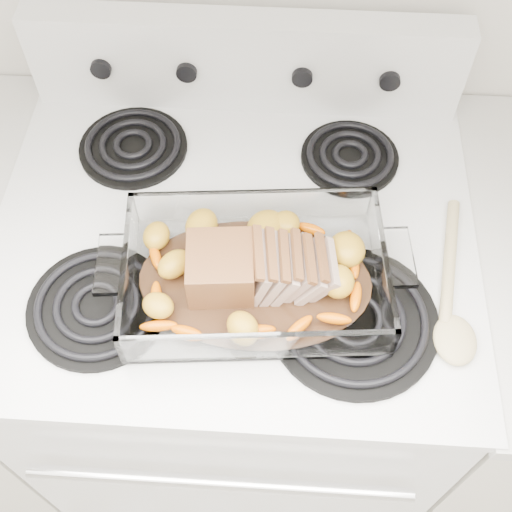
{
  "coord_description": "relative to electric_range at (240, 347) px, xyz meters",
  "views": [
    {
      "loc": [
        0.07,
        1.05,
        1.78
      ],
      "look_at": [
        0.04,
        1.57,
        0.99
      ],
      "focal_mm": 45.0,
      "sensor_mm": 36.0,
      "label": 1
    }
  ],
  "objects": [
    {
      "name": "wooden_spoon",
      "position": [
        0.34,
        -0.13,
        0.46
      ],
      "size": [
        0.07,
        0.29,
        0.02
      ],
      "rotation": [
        0.0,
        0.0,
        -0.16
      ],
      "color": "#D0BC83",
      "rests_on": "electric_range"
    },
    {
      "name": "roast_vegetables",
      "position": [
        0.04,
        -0.08,
        0.49
      ],
      "size": [
        0.32,
        0.18,
        0.04
      ],
      "rotation": [
        0.0,
        0.0,
        -0.03
      ],
      "color": "#E86300",
      "rests_on": "baking_dish"
    },
    {
      "name": "pork_roast",
      "position": [
        0.03,
        -0.11,
        0.51
      ],
      "size": [
        0.22,
        0.1,
        0.08
      ],
      "rotation": [
        0.0,
        0.0,
        0.34
      ],
      "color": "brown",
      "rests_on": "baking_dish"
    },
    {
      "name": "electric_range",
      "position": [
        0.0,
        0.0,
        0.0
      ],
      "size": [
        0.78,
        0.7,
        1.12
      ],
      "color": "white",
      "rests_on": "ground"
    },
    {
      "name": "baking_dish",
      "position": [
        0.04,
        -0.11,
        0.48
      ],
      "size": [
        0.38,
        0.25,
        0.07
      ],
      "rotation": [
        0.0,
        0.0,
        0.09
      ],
      "color": "white",
      "rests_on": "electric_range"
    }
  ]
}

